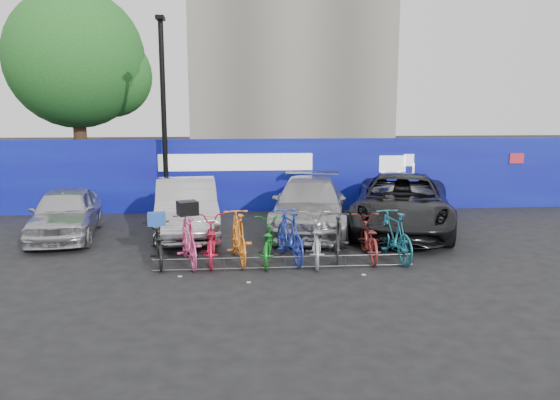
{
  "coord_description": "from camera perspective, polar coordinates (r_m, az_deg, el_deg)",
  "views": [
    {
      "loc": [
        -1.04,
        -11.82,
        3.48
      ],
      "look_at": [
        0.11,
        2.0,
        1.06
      ],
      "focal_mm": 35.0,
      "sensor_mm": 36.0,
      "label": 1
    }
  ],
  "objects": [
    {
      "name": "car_2",
      "position": [
        15.36,
        3.09,
        -0.48
      ],
      "size": [
        2.83,
        5.23,
        1.44
      ],
      "primitive_type": "imported",
      "rotation": [
        0.0,
        0.0,
        -0.17
      ],
      "color": "#A3A4A8",
      "rests_on": "ground"
    },
    {
      "name": "hoarding",
      "position": [
        17.99,
        -1.38,
        2.61
      ],
      "size": [
        22.0,
        0.18,
        2.4
      ],
      "color": "#0F0A90",
      "rests_on": "ground"
    },
    {
      "name": "bike_7",
      "position": [
        12.53,
        6.09,
        -3.81
      ],
      "size": [
        0.82,
        1.82,
        1.06
      ],
      "primitive_type": "imported",
      "rotation": [
        0.0,
        0.0,
        2.95
      ],
      "color": "#252527",
      "rests_on": "ground"
    },
    {
      "name": "bike_1",
      "position": [
        12.16,
        -9.55,
        -4.14
      ],
      "size": [
        0.97,
        1.94,
        1.12
      ],
      "primitive_type": "imported",
      "rotation": [
        0.0,
        0.0,
        3.39
      ],
      "color": "#F24E91",
      "rests_on": "ground"
    },
    {
      "name": "tree",
      "position": [
        22.67,
        -19.96,
        13.33
      ],
      "size": [
        5.4,
        5.2,
        7.8
      ],
      "color": "#382314",
      "rests_on": "ground"
    },
    {
      "name": "lamppost",
      "position": [
        17.35,
        -12.06,
        8.98
      ],
      "size": [
        0.25,
        0.5,
        6.11
      ],
      "color": "black",
      "rests_on": "ground"
    },
    {
      "name": "car_0",
      "position": [
        15.53,
        -21.5,
        -1.25
      ],
      "size": [
        2.02,
        4.08,
        1.34
      ],
      "primitive_type": "imported",
      "rotation": [
        0.0,
        0.0,
        0.12
      ],
      "color": "#B0B0B5",
      "rests_on": "ground"
    },
    {
      "name": "bike_9",
      "position": [
        12.63,
        11.78,
        -3.63
      ],
      "size": [
        0.82,
        1.97,
        1.15
      ],
      "primitive_type": "imported",
      "rotation": [
        0.0,
        0.0,
        3.29
      ],
      "color": "#1A677B",
      "rests_on": "ground"
    },
    {
      "name": "car_1",
      "position": [
        15.03,
        -9.75,
        -0.75
      ],
      "size": [
        2.0,
        4.66,
        1.49
      ],
      "primitive_type": "imported",
      "rotation": [
        0.0,
        0.0,
        0.1
      ],
      "color": "#A9A8AD",
      "rests_on": "ground"
    },
    {
      "name": "bike_3",
      "position": [
        12.22,
        -4.36,
        -3.86
      ],
      "size": [
        0.81,
        2.0,
        1.17
      ],
      "primitive_type": "imported",
      "rotation": [
        0.0,
        0.0,
        3.28
      ],
      "color": "orange",
      "rests_on": "ground"
    },
    {
      "name": "bike_2",
      "position": [
        12.32,
        -7.29,
        -4.18
      ],
      "size": [
        0.74,
        1.95,
        1.01
      ],
      "primitive_type": "imported",
      "rotation": [
        0.0,
        0.0,
        3.18
      ],
      "color": "red",
      "rests_on": "ground"
    },
    {
      "name": "cargo_crate",
      "position": [
        12.19,
        -12.76,
        -1.95
      ],
      "size": [
        0.42,
        0.33,
        0.27
      ],
      "primitive_type": "cube",
      "rotation": [
        0.0,
        0.0,
        0.11
      ],
      "color": "#214DAE",
      "rests_on": "bike_0"
    },
    {
      "name": "bike_6",
      "position": [
        12.25,
        3.71,
        -4.06
      ],
      "size": [
        0.92,
        2.09,
        1.06
      ],
      "primitive_type": "imported",
      "rotation": [
        0.0,
        0.0,
        3.03
      ],
      "color": "#9DA0A4",
      "rests_on": "ground"
    },
    {
      "name": "ground",
      "position": [
        12.36,
        0.26,
        -6.47
      ],
      "size": [
        100.0,
        100.0,
        0.0
      ],
      "primitive_type": "plane",
      "color": "black",
      "rests_on": "ground"
    },
    {
      "name": "bike_5",
      "position": [
        12.3,
        1.01,
        -3.72
      ],
      "size": [
        0.92,
        2.03,
        1.18
      ],
      "primitive_type": "imported",
      "rotation": [
        0.0,
        0.0,
        3.34
      ],
      "color": "#2032A8",
      "rests_on": "ground"
    },
    {
      "name": "bike_4",
      "position": [
        12.19,
        -1.32,
        -4.34
      ],
      "size": [
        0.84,
        1.9,
        0.97
      ],
      "primitive_type": "imported",
      "rotation": [
        0.0,
        0.0,
        3.04
      ],
      "color": "#13761D",
      "rests_on": "ground"
    },
    {
      "name": "bike_0",
      "position": [
        12.32,
        -12.66,
        -4.61
      ],
      "size": [
        0.93,
        1.79,
        0.89
      ],
      "primitive_type": "imported",
      "rotation": [
        0.0,
        0.0,
        3.35
      ],
      "color": "black",
      "rests_on": "ground"
    },
    {
      "name": "bike_8",
      "position": [
        12.63,
        9.22,
        -3.96
      ],
      "size": [
        0.75,
        1.89,
        0.97
      ],
      "primitive_type": "imported",
      "rotation": [
        0.0,
        0.0,
        3.09
      ],
      "color": "maroon",
      "rests_on": "ground"
    },
    {
      "name": "cargo_topcase",
      "position": [
        12.01,
        -9.64,
        -0.84
      ],
      "size": [
        0.51,
        0.49,
        0.3
      ],
      "primitive_type": "cube",
      "rotation": [
        0.0,
        0.0,
        0.35
      ],
      "color": "black",
      "rests_on": "bike_1"
    },
    {
      "name": "car_3",
      "position": [
        15.56,
        12.61,
        -0.33
      ],
      "size": [
        4.16,
        6.17,
        1.57
      ],
      "primitive_type": "imported",
      "rotation": [
        0.0,
        0.0,
        -0.3
      ],
      "color": "black",
      "rests_on": "ground"
    },
    {
      "name": "bike_rack",
      "position": [
        11.75,
        0.52,
        -6.53
      ],
      "size": [
        5.6,
        0.03,
        0.3
      ],
      "color": "#595B60",
      "rests_on": "ground"
    }
  ]
}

